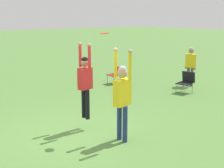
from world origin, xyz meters
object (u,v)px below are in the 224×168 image
at_px(camping_chair_2, 115,73).
at_px(camping_chair_3, 186,81).
at_px(person_defending, 122,93).
at_px(person_spectator_near, 191,63).
at_px(frisbee, 105,33).
at_px(person_jumping, 85,79).

bearing_deg(camping_chair_2, camping_chair_3, -154.75).
bearing_deg(person_defending, person_spectator_near, -165.72).
relative_size(person_defending, frisbee, 10.09).
bearing_deg(frisbee, person_jumping, -166.54).
bearing_deg(camping_chair_3, camping_chair_2, 6.68).
xyz_separation_m(person_jumping, frisbee, (0.65, 0.16, 1.23)).
relative_size(person_defending, camping_chair_2, 2.89).
xyz_separation_m(camping_chair_2, person_spectator_near, (2.44, 2.22, 0.54)).
distance_m(person_defending, camping_chair_3, 5.69).
bearing_deg(camping_chair_3, frisbee, 93.23).
xyz_separation_m(person_jumping, camping_chair_2, (-3.95, 4.36, -0.90)).
bearing_deg(person_defending, camping_chair_2, -137.78).
height_order(person_defending, person_spectator_near, person_defending).
xyz_separation_m(frisbee, camping_chair_2, (-4.60, 4.21, -2.13)).
xyz_separation_m(person_jumping, camping_chair_3, (-0.83, 5.44, -0.89)).
distance_m(person_jumping, frisbee, 1.40).
bearing_deg(person_jumping, person_defending, -90.00).
xyz_separation_m(camping_chair_3, person_spectator_near, (-0.67, 1.14, 0.54)).
xyz_separation_m(person_jumping, person_defending, (1.26, 0.20, -0.15)).
relative_size(frisbee, camping_chair_3, 0.27).
distance_m(person_jumping, camping_chair_3, 5.58).
xyz_separation_m(person_defending, frisbee, (-0.62, -0.05, 1.38)).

